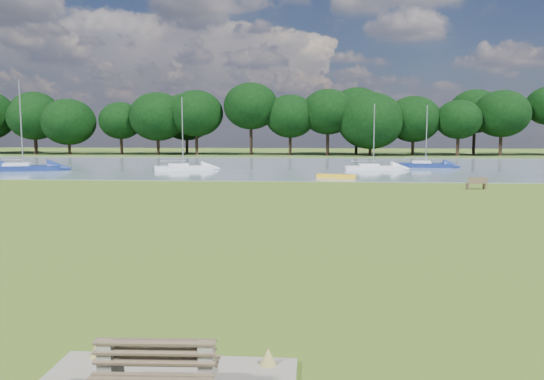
# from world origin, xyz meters

# --- Properties ---
(ground) EXTENTS (220.00, 220.00, 0.00)m
(ground) POSITION_xyz_m (0.00, 0.00, 0.00)
(ground) COLOR olive
(river) EXTENTS (220.00, 40.00, 0.10)m
(river) POSITION_xyz_m (0.00, 42.00, 0.00)
(river) COLOR gray
(river) RESTS_ON ground
(far_bank) EXTENTS (220.00, 20.00, 0.40)m
(far_bank) POSITION_xyz_m (0.00, 72.00, 0.00)
(far_bank) COLOR #4C6626
(far_bank) RESTS_ON ground
(bench_pair) EXTENTS (1.88, 1.16, 0.99)m
(bench_pair) POSITION_xyz_m (0.00, -14.00, 0.50)
(bench_pair) COLOR gray
(bench_pair) RESTS_ON concrete_pad
(riverbank_bench) EXTENTS (1.50, 0.66, 0.89)m
(riverbank_bench) POSITION_xyz_m (14.10, 17.18, 0.45)
(riverbank_bench) COLOR brown
(riverbank_bench) RESTS_ON ground
(kayak) EXTENTS (3.50, 1.59, 0.34)m
(kayak) POSITION_xyz_m (4.47, 25.26, 0.22)
(kayak) COLOR yellow
(kayak) RESTS_ON river
(tree_line) EXTENTS (138.74, 9.95, 12.05)m
(tree_line) POSITION_xyz_m (-2.26, 68.00, 7.14)
(tree_line) COLOR black
(tree_line) RESTS_ON far_bank
(sailboat_0) EXTENTS (5.97, 2.01, 6.96)m
(sailboat_0) POSITION_xyz_m (8.79, 35.51, 0.44)
(sailboat_0) COLOR silver
(sailboat_0) RESTS_ON river
(sailboat_1) EXTENTS (7.46, 4.43, 9.38)m
(sailboat_1) POSITION_xyz_m (-27.70, 31.27, 0.56)
(sailboat_1) COLOR navy
(sailboat_1) RESTS_ON river
(sailboat_2) EXTENTS (6.00, 2.25, 7.03)m
(sailboat_2) POSITION_xyz_m (15.14, 39.77, 0.50)
(sailboat_2) COLOR navy
(sailboat_2) RESTS_ON river
(sailboat_5) EXTENTS (6.14, 3.37, 7.64)m
(sailboat_5) POSITION_xyz_m (-11.34, 33.52, 0.47)
(sailboat_5) COLOR silver
(sailboat_5) RESTS_ON river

